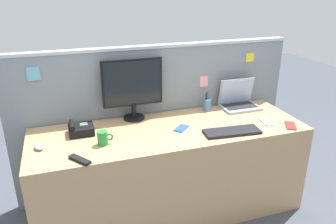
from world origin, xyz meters
The scene contains 14 objects.
ground_plane centered at (0.00, 0.00, 0.00)m, with size 10.00×10.00×0.00m, color #424751.
desk centered at (0.00, 0.00, 0.37)m, with size 2.09×0.71×0.74m, color tan.
cubicle_divider centered at (0.00, 0.39, 0.66)m, with size 2.42×0.08×1.31m.
desktop_monitor centered at (-0.22, 0.30, 1.02)m, with size 0.48×0.17×0.50m.
laptop centered at (0.73, 0.25, 0.80)m, with size 0.33×0.23×0.25m.
desk_phone centered at (-0.66, 0.13, 0.77)m, with size 0.18×0.16×0.10m.
keyboard_main centered at (0.41, -0.21, 0.75)m, with size 0.42×0.15×0.02m, color black.
computer_mouse_right_hand centered at (-0.94, -0.02, 0.75)m, with size 0.06×0.10×0.03m, color #9EA0A8.
pen_cup centered at (0.43, 0.26, 0.79)m, with size 0.07×0.07×0.19m.
cell_phone_silver_slab centered at (0.77, -0.13, 0.74)m, with size 0.07×0.15×0.01m, color #B7BAC1.
cell_phone_blue_case centered at (0.08, -0.03, 0.74)m, with size 0.07×0.13×0.01m, color blue.
cell_phone_red_case centered at (0.91, -0.25, 0.74)m, with size 0.07×0.15×0.01m, color #B22323.
tv_remote centered at (-0.70, -0.28, 0.75)m, with size 0.04×0.17×0.02m, color black.
coffee_mug centered at (-0.52, -0.10, 0.79)m, with size 0.11×0.07×0.10m.
Camera 1 is at (-0.75, -2.19, 1.81)m, focal length 35.62 mm.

